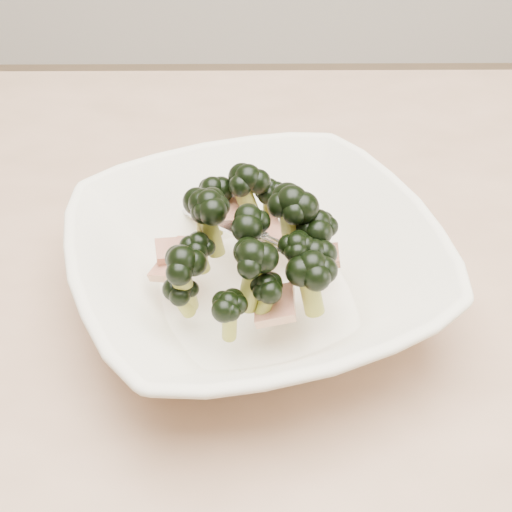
{
  "coord_description": "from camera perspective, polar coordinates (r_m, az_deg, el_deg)",
  "views": [
    {
      "loc": [
        -0.02,
        -0.48,
        1.18
      ],
      "look_at": [
        -0.02,
        -0.04,
        0.8
      ],
      "focal_mm": 50.0,
      "sensor_mm": 36.0,
      "label": 1
    }
  ],
  "objects": [
    {
      "name": "dining_table",
      "position": [
        0.71,
        1.65,
        -7.1
      ],
      "size": [
        1.2,
        0.8,
        0.75
      ],
      "color": "tan",
      "rests_on": "ground"
    },
    {
      "name": "broccoli_dish",
      "position": [
        0.59,
        -0.05,
        -0.68
      ],
      "size": [
        0.38,
        0.38,
        0.12
      ],
      "color": "white",
      "rests_on": "dining_table"
    }
  ]
}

